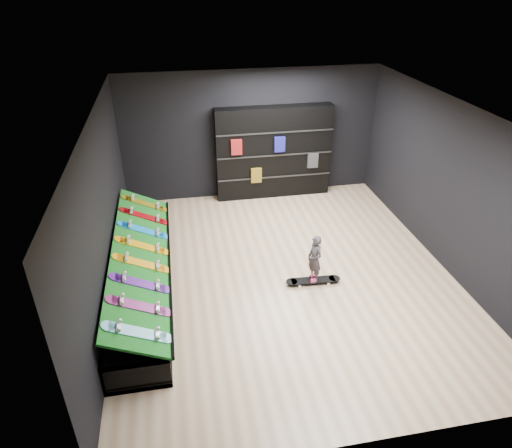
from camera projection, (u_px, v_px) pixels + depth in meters
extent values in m
cube|color=tan|center=(285.00, 274.00, 8.41)|extent=(6.00, 7.00, 0.01)
cube|color=white|center=(291.00, 113.00, 6.92)|extent=(6.00, 7.00, 0.01)
cube|color=black|center=(251.00, 135.00, 10.66)|extent=(6.00, 0.02, 3.00)
cube|color=black|center=(370.00, 353.00, 4.68)|extent=(6.00, 0.02, 3.00)
cube|color=black|center=(103.00, 217.00, 7.19)|extent=(0.02, 7.00, 3.00)
cube|color=black|center=(450.00, 187.00, 8.15)|extent=(0.02, 7.00, 3.00)
cube|color=#0D5413|center=(141.00, 256.00, 7.66)|extent=(0.92, 4.50, 0.46)
cube|color=black|center=(273.00, 153.00, 10.78)|extent=(2.74, 0.32, 2.19)
imported|color=black|center=(314.00, 267.00, 7.98)|extent=(0.20, 0.24, 0.53)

